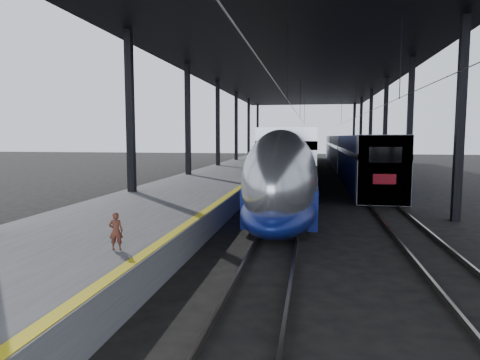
# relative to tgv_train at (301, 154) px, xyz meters

# --- Properties ---
(ground) EXTENTS (160.00, 160.00, 0.00)m
(ground) POSITION_rel_tgv_train_xyz_m (-2.00, -28.88, -1.96)
(ground) COLOR black
(ground) RESTS_ON ground
(platform) EXTENTS (6.00, 80.00, 1.00)m
(platform) POSITION_rel_tgv_train_xyz_m (-5.50, -8.88, -1.46)
(platform) COLOR #4C4C4F
(platform) RESTS_ON ground
(yellow_strip) EXTENTS (0.30, 80.00, 0.01)m
(yellow_strip) POSITION_rel_tgv_train_xyz_m (-2.70, -8.88, -0.96)
(yellow_strip) COLOR gold
(yellow_strip) RESTS_ON platform
(rails) EXTENTS (6.52, 80.00, 0.16)m
(rails) POSITION_rel_tgv_train_xyz_m (2.50, -8.88, -1.88)
(rails) COLOR slate
(rails) RESTS_ON ground
(canopy) EXTENTS (18.00, 75.00, 9.47)m
(canopy) POSITION_rel_tgv_train_xyz_m (-0.10, -8.88, 7.15)
(canopy) COLOR black
(canopy) RESTS_ON ground
(tgv_train) EXTENTS (2.93, 65.20, 4.20)m
(tgv_train) POSITION_rel_tgv_train_xyz_m (0.00, 0.00, 0.00)
(tgv_train) COLOR #AEB1B6
(tgv_train) RESTS_ON ground
(second_train) EXTENTS (2.82, 56.05, 3.88)m
(second_train) POSITION_rel_tgv_train_xyz_m (5.00, 6.65, 0.00)
(second_train) COLOR navy
(second_train) RESTS_ON ground
(child) EXTENTS (0.39, 0.30, 0.94)m
(child) POSITION_rel_tgv_train_xyz_m (-3.53, -34.51, -0.50)
(child) COLOR #54281C
(child) RESTS_ON platform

